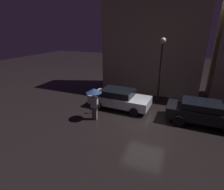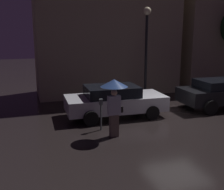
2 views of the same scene
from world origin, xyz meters
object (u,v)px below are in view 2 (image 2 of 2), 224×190
at_px(parked_car_black, 222,93).
at_px(parking_meter, 101,111).
at_px(pedestrian_with_umbrella, 114,93).
at_px(street_lamp_near, 146,39).
at_px(parked_car_silver, 115,100).

distance_m(parked_car_black, parking_meter, 6.58).
relative_size(pedestrian_with_umbrella, street_lamp_near, 0.43).
relative_size(parked_car_black, parking_meter, 3.47).
bearing_deg(parking_meter, street_lamp_near, 46.29).
distance_m(parked_car_black, pedestrian_with_umbrella, 6.58).
bearing_deg(parked_car_black, street_lamp_near, 142.41).
xyz_separation_m(parked_car_silver, parking_meter, (-1.04, -1.51, 0.03)).
relative_size(parked_car_silver, street_lamp_near, 0.90).
height_order(parked_car_black, parking_meter, parked_car_black).
bearing_deg(parked_car_black, parking_meter, -168.17).
relative_size(parked_car_silver, parked_car_black, 1.04).
xyz_separation_m(parked_car_silver, parked_car_black, (5.41, -0.25, 0.03)).
height_order(parking_meter, street_lamp_near, street_lamp_near).
height_order(parked_car_silver, pedestrian_with_umbrella, pedestrian_with_umbrella).
bearing_deg(street_lamp_near, parked_car_silver, -138.86).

